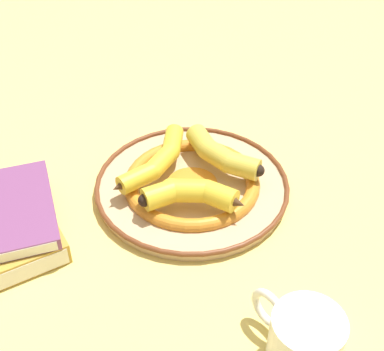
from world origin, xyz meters
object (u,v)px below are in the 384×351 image
object	(u,v)px
decorative_bowl	(192,185)
book_stack	(11,223)
banana_c	(157,161)
banana_a	(219,153)
coffee_mug	(303,339)
banana_b	(192,194)

from	to	relation	value
decorative_bowl	book_stack	world-z (taller)	book_stack
decorative_bowl	banana_c	world-z (taller)	banana_c
decorative_bowl	banana_a	world-z (taller)	banana_a
banana_a	coffee_mug	xyz separation A→B (m)	(-0.33, -0.19, -0.01)
banana_a	banana_c	size ratio (longest dim) A/B	0.82
banana_b	banana_c	bearing A→B (deg)	-53.67
decorative_bowl	coffee_mug	xyz separation A→B (m)	(-0.28, -0.23, 0.03)
book_stack	coffee_mug	xyz separation A→B (m)	(-0.09, -0.47, 0.01)
banana_a	banana_b	xyz separation A→B (m)	(-0.12, 0.01, 0.00)
coffee_mug	banana_a	bearing A→B (deg)	-25.69
banana_a	banana_c	xyz separation A→B (m)	(-0.05, 0.10, -0.00)
banana_c	banana_b	bearing A→B (deg)	-116.66
decorative_bowl	book_stack	xyz separation A→B (m)	(-0.19, 0.24, 0.02)
banana_b	book_stack	bearing A→B (deg)	10.89
banana_a	book_stack	distance (m)	0.37
banana_c	book_stack	distance (m)	0.26
banana_c	decorative_bowl	bearing A→B (deg)	-82.47
book_stack	banana_c	bearing A→B (deg)	99.49
book_stack	banana_b	bearing A→B (deg)	77.51
banana_a	coffee_mug	distance (m)	0.38
banana_b	coffee_mug	world-z (taller)	coffee_mug
banana_b	book_stack	world-z (taller)	banana_b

